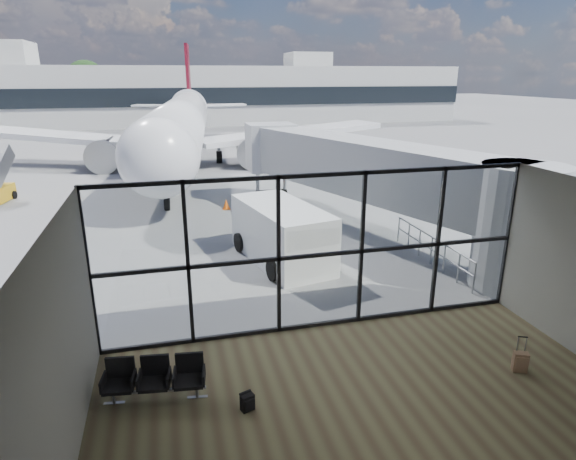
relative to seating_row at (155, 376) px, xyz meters
name	(u,v)px	position (x,y,z in m)	size (l,w,h in m)	color
ground	(203,143)	(4.55, 42.17, -0.55)	(220.00, 220.00, 0.00)	slate
lounge_shell	(404,324)	(4.55, -2.63, 2.10)	(12.02, 8.01, 4.51)	brown
glass_curtain_wall	(321,253)	(4.55, 2.17, 1.70)	(12.10, 0.12, 4.50)	white
jet_bridge	(378,176)	(9.45, 9.25, 2.21)	(8.00, 16.50, 4.33)	gray
apron_railing	(432,246)	(10.15, 5.67, 0.17)	(0.06, 5.46, 1.11)	gray
far_terminal	(184,94)	(3.97, 64.14, 3.66)	(80.00, 12.20, 11.00)	beige
tree_3	(2,90)	(-22.45, 74.17, 4.08)	(4.95, 4.95, 7.12)	#382619
tree_4	(45,85)	(-16.45, 74.17, 4.71)	(5.61, 5.61, 8.07)	#382619
tree_5	(86,81)	(-10.45, 74.17, 5.33)	(6.27, 6.27, 9.03)	#382619
seating_row	(155,376)	(0.00, 0.00, 0.00)	(2.22, 0.90, 0.99)	gray
backpack	(248,402)	(1.91, -0.96, -0.34)	(0.33, 0.33, 0.43)	black
suitcase	(520,362)	(8.60, -1.20, -0.27)	(0.39, 0.34, 0.92)	#8A674D
airliner	(181,124)	(2.04, 30.98, 2.54)	(33.78, 39.25, 10.12)	white
service_van	(283,233)	(4.75, 7.35, 0.59)	(3.27, 5.42, 2.21)	white
belt_loader	(164,176)	(0.45, 21.98, 0.13)	(2.07, 4.52, 2.02)	black
traffic_cone_b	(226,204)	(3.59, 15.49, -0.29)	(0.39, 0.39, 0.55)	#FF600D
traffic_cone_c	(276,203)	(6.26, 15.03, -0.26)	(0.43, 0.43, 0.61)	red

